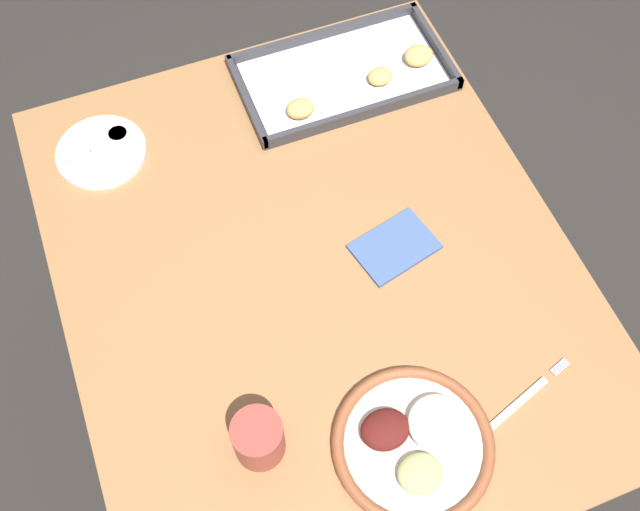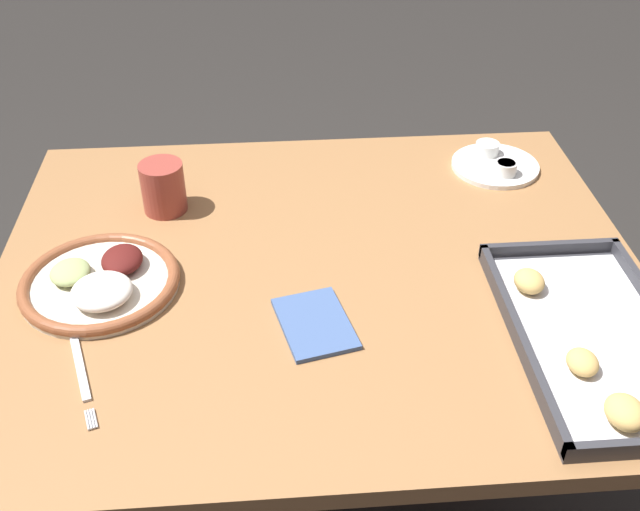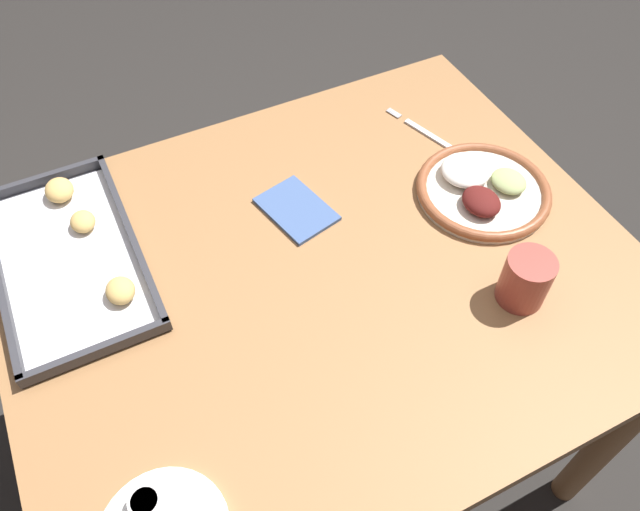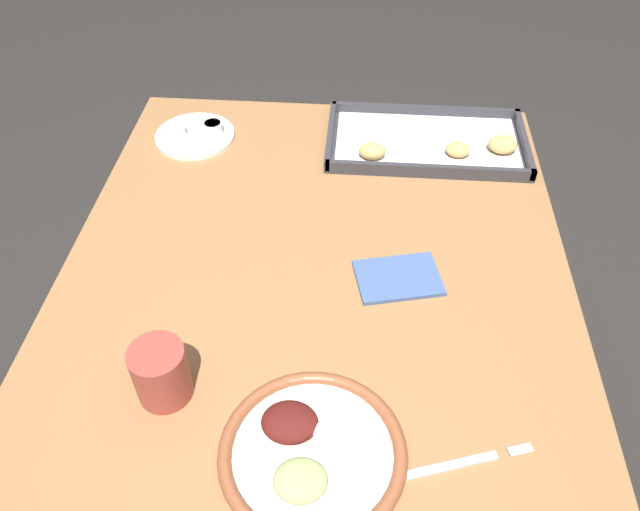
{
  "view_description": "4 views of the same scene",
  "coord_description": "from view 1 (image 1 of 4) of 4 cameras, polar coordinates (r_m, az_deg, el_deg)",
  "views": [
    {
      "loc": [
        -0.22,
        -0.59,
        1.94
      ],
      "look_at": [
        0.01,
        0.0,
        0.78
      ],
      "focal_mm": 42.0,
      "sensor_mm": 36.0,
      "label": 1
    },
    {
      "loc": [
        1.0,
        -0.08,
        1.53
      ],
      "look_at": [
        0.01,
        0.0,
        0.78
      ],
      "focal_mm": 42.0,
      "sensor_mm": 36.0,
      "label": 2
    },
    {
      "loc": [
        -0.59,
        0.3,
        1.63
      ],
      "look_at": [
        0.01,
        0.0,
        0.78
      ],
      "focal_mm": 35.0,
      "sensor_mm": 36.0,
      "label": 3
    },
    {
      "loc": [
        0.07,
        -0.77,
        1.55
      ],
      "look_at": [
        0.01,
        0.0,
        0.78
      ],
      "focal_mm": 35.0,
      "sensor_mm": 36.0,
      "label": 4
    }
  ],
  "objects": [
    {
      "name": "baking_tray",
      "position": [
        1.6,
        2.2,
        13.57
      ],
      "size": [
        0.43,
        0.24,
        0.04
      ],
      "color": "#333338",
      "rests_on": "dining_table"
    },
    {
      "name": "dining_table",
      "position": [
        1.45,
        -0.29,
        -2.83
      ],
      "size": [
        0.9,
        1.09,
        0.75
      ],
      "color": "olive",
      "rests_on": "ground_plane"
    },
    {
      "name": "ground_plane",
      "position": [
        2.05,
        -0.21,
        -10.73
      ],
      "size": [
        8.0,
        8.0,
        0.0
      ],
      "primitive_type": "plane",
      "color": "#282623"
    },
    {
      "name": "drinking_cup",
      "position": [
        1.19,
        -4.72,
        -13.74
      ],
      "size": [
        0.08,
        0.08,
        0.1
      ],
      "color": "#993D33",
      "rests_on": "dining_table"
    },
    {
      "name": "saucer_plate",
      "position": [
        1.53,
        -16.4,
        7.69
      ],
      "size": [
        0.18,
        0.18,
        0.04
      ],
      "color": "white",
      "rests_on": "dining_table"
    },
    {
      "name": "napkin",
      "position": [
        1.37,
        5.7,
        0.67
      ],
      "size": [
        0.16,
        0.13,
        0.01
      ],
      "color": "#3F598C",
      "rests_on": "dining_table"
    },
    {
      "name": "dinner_plate",
      "position": [
        1.22,
        7.21,
        -13.94
      ],
      "size": [
        0.26,
        0.26,
        0.05
      ],
      "color": "beige",
      "rests_on": "dining_table"
    },
    {
      "name": "fork",
      "position": [
        1.28,
        14.64,
        -11.04
      ],
      "size": [
        0.22,
        0.08,
        0.0
      ],
      "rotation": [
        0.0,
        0.0,
        0.31
      ],
      "color": "silver",
      "rests_on": "dining_table"
    }
  ]
}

